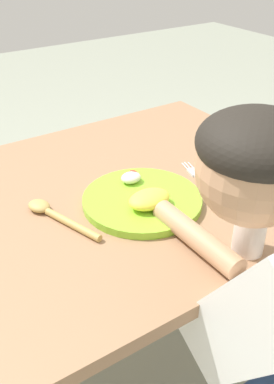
# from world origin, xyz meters

# --- Properties ---
(ground_plane) EXTENTS (8.00, 8.00, 0.00)m
(ground_plane) POSITION_xyz_m (0.00, 0.00, 0.00)
(ground_plane) COLOR gray
(dining_table) EXTENTS (1.04, 0.79, 0.67)m
(dining_table) POSITION_xyz_m (0.00, 0.00, 0.55)
(dining_table) COLOR #956D4E
(dining_table) RESTS_ON ground_plane
(plate) EXTENTS (0.27, 0.27, 0.05)m
(plate) POSITION_xyz_m (0.03, -0.09, 0.68)
(plate) COLOR #87CD30
(plate) RESTS_ON dining_table
(fork) EXTENTS (0.06, 0.19, 0.01)m
(fork) POSITION_xyz_m (0.21, -0.08, 0.67)
(fork) COLOR silver
(fork) RESTS_ON dining_table
(spoon) EXTENTS (0.09, 0.21, 0.02)m
(spoon) POSITION_xyz_m (-0.16, -0.02, 0.68)
(spoon) COLOR tan
(spoon) RESTS_ON dining_table
(drinking_cup) EXTENTS (0.06, 0.06, 0.09)m
(drinking_cup) POSITION_xyz_m (0.11, -0.33, 0.72)
(drinking_cup) COLOR silver
(drinking_cup) RESTS_ON dining_table
(person) EXTENTS (0.20, 0.49, 0.99)m
(person) POSITION_xyz_m (0.03, -0.49, 0.55)
(person) COLOR navy
(person) RESTS_ON ground_plane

